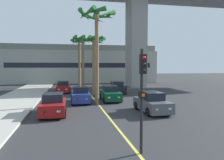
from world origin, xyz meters
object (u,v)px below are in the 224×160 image
car_queue_third (53,105)px  palm_tree_mid_median (79,49)px  palm_tree_far_median (97,26)px  palm_tree_farthest_median (83,47)px  palm_tree_near_median (94,47)px  car_queue_fourth (63,87)px  traffic_light_median_near (142,87)px  car_queue_front (152,103)px  car_queue_second (80,95)px  car_queue_fifth (117,88)px  car_queue_sixth (110,94)px

car_queue_third → palm_tree_mid_median: bearing=82.8°
palm_tree_far_median → palm_tree_farthest_median: (-0.41, 13.29, -0.71)m
palm_tree_near_median → palm_tree_farthest_median: (-0.95, 5.86, 0.58)m
car_queue_fourth → palm_tree_far_median: bearing=-72.7°
traffic_light_median_near → palm_tree_far_median: palm_tree_far_median is taller
palm_tree_far_median → palm_tree_farthest_median: size_ratio=1.07×
car_queue_front → palm_tree_far_median: 8.60m
traffic_light_median_near → palm_tree_near_median: bearing=89.1°
traffic_light_median_near → car_queue_second: bearing=97.2°
car_queue_fifth → traffic_light_median_near: traffic_light_median_near is taller
car_queue_third → palm_tree_mid_median: palm_tree_mid_median is taller
palm_tree_far_median → car_queue_sixth: bearing=51.5°
car_queue_second → car_queue_sixth: 3.13m
car_queue_sixth → palm_tree_far_median: bearing=-128.5°
palm_tree_far_median → traffic_light_median_near: bearing=-88.9°
car_queue_front → car_queue_fourth: bearing=115.2°
car_queue_second → palm_tree_farthest_median: 13.18m
car_queue_fourth → traffic_light_median_near: bearing=-81.1°
palm_tree_far_median → palm_tree_mid_median: bearing=91.5°
car_queue_second → car_queue_sixth: same height
palm_tree_far_median → car_queue_fifth: bearing=65.8°
traffic_light_median_near → palm_tree_farthest_median: 25.57m
car_queue_sixth → palm_tree_far_median: 7.01m
car_queue_second → palm_tree_near_median: size_ratio=0.56×
car_queue_fourth → palm_tree_farthest_median: size_ratio=0.51×
palm_tree_mid_median → palm_tree_farthest_median: palm_tree_mid_median is taller
car_queue_third → palm_tree_near_median: 12.98m
car_queue_third → palm_tree_far_median: palm_tree_far_median is taller
car_queue_fourth → palm_tree_mid_median: bearing=75.8°
traffic_light_median_near → palm_tree_near_median: size_ratio=0.57×
car_queue_sixth → palm_tree_far_median: size_ratio=0.47×
palm_tree_farthest_median → car_queue_front: bearing=-76.9°
car_queue_second → car_queue_sixth: bearing=10.0°
car_queue_fifth → palm_tree_far_median: bearing=-114.2°
car_queue_fourth → palm_tree_mid_median: size_ratio=0.48×
car_queue_fourth → car_queue_fifth: same height
car_queue_second → car_queue_third: 5.64m
car_queue_third → car_queue_fourth: 14.21m
car_queue_sixth → car_queue_front: bearing=-71.9°
palm_tree_mid_median → car_queue_fifth: bearing=-71.7°
car_queue_fourth → palm_tree_farthest_median: palm_tree_farthest_median is taller
car_queue_second → palm_tree_far_median: (1.46, -1.50, 6.50)m
palm_tree_near_median → palm_tree_mid_median: size_ratio=0.85×
car_queue_sixth → palm_tree_near_median: 7.58m
car_queue_fifth → palm_tree_mid_median: bearing=108.3°
car_queue_front → palm_tree_near_median: palm_tree_near_median is taller
car_queue_fourth → palm_tree_near_median: bearing=-39.2°
palm_tree_far_median → palm_tree_near_median: bearing=85.9°
car_queue_front → traffic_light_median_near: size_ratio=0.99×
palm_tree_near_median → palm_tree_far_median: 7.56m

